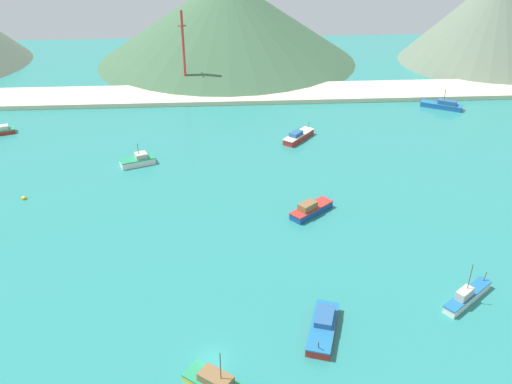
{
  "coord_description": "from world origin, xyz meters",
  "views": [
    {
      "loc": [
        2.18,
        -49.21,
        51.0
      ],
      "look_at": [
        7.92,
        41.36,
        0.62
      ],
      "focal_mm": 38.18,
      "sensor_mm": 36.0,
      "label": 1
    }
  ],
  "objects": [
    {
      "name": "ground",
      "position": [
        0.0,
        30.0,
        -0.25
      ],
      "size": [
        260.0,
        280.0,
        0.5
      ],
      "color": "teal"
    },
    {
      "name": "fishing_boat_7",
      "position": [
        17.27,
        33.77,
        0.95
      ],
      "size": [
        8.61,
        7.84,
        2.6
      ],
      "color": "#14478C",
      "rests_on": "ground"
    },
    {
      "name": "fishing_boat_1",
      "position": [
        14.4,
        3.95,
        0.85
      ],
      "size": [
        6.0,
        10.29,
        2.68
      ],
      "color": "red",
      "rests_on": "ground"
    },
    {
      "name": "fishing_boat_10",
      "position": [
        60.69,
        85.44,
        0.92
      ],
      "size": [
        10.72,
        7.78,
        5.57
      ],
      "color": "#1E5BA8",
      "rests_on": "ground"
    },
    {
      "name": "fishing_boat_4",
      "position": [
        -51.33,
        74.93,
        0.76
      ],
      "size": [
        7.63,
        4.98,
        5.63
      ],
      "color": "red",
      "rests_on": "ground"
    },
    {
      "name": "hill_central",
      "position": [
        4.17,
        136.13,
        13.76
      ],
      "size": [
        86.89,
        86.89,
        27.52
      ],
      "color": "#3D6042",
      "rests_on": "ground"
    },
    {
      "name": "fishing_boat_3",
      "position": [
        19.42,
        66.96,
        0.89
      ],
      "size": [
        8.27,
        9.28,
        2.95
      ],
      "color": "red",
      "rests_on": "ground"
    },
    {
      "name": "buoy_0",
      "position": [
        -35.93,
        42.49,
        0.16
      ],
      "size": [
        0.93,
        0.93,
        0.93
      ],
      "color": "gold",
      "rests_on": "ground"
    },
    {
      "name": "radio_tower",
      "position": [
        -8.35,
        103.02,
        11.69
      ],
      "size": [
        2.29,
        1.83,
        22.92
      ],
      "color": "#B7332D",
      "rests_on": "ground"
    },
    {
      "name": "beach_strip",
      "position": [
        0.0,
        98.91,
        0.6
      ],
      "size": [
        247.0,
        15.68,
        1.2
      ],
      "primitive_type": "cube",
      "color": "beige",
      "rests_on": "ground"
    },
    {
      "name": "hill_east",
      "position": [
        91.26,
        127.64,
        14.69
      ],
      "size": [
        58.26,
        58.26,
        29.38
      ],
      "color": "#60705B",
      "rests_on": "ground"
    },
    {
      "name": "fishing_boat_8",
      "position": [
        -16.25,
        56.19,
        0.92
      ],
      "size": [
        7.81,
        5.55,
        4.7
      ],
      "color": "silver",
      "rests_on": "ground"
    },
    {
      "name": "fishing_boat_11",
      "position": [
        35.73,
        8.76,
        0.87
      ],
      "size": [
        9.07,
        7.65,
        6.63
      ],
      "color": "silver",
      "rests_on": "ground"
    }
  ]
}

